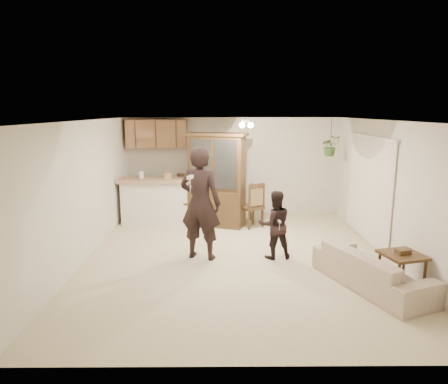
{
  "coord_description": "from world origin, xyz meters",
  "views": [
    {
      "loc": [
        -0.29,
        -7.03,
        2.67
      ],
      "look_at": [
        -0.23,
        0.4,
        1.15
      ],
      "focal_mm": 32.0,
      "sensor_mm": 36.0,
      "label": 1
    }
  ],
  "objects_px": {
    "chair_hutch_right": "(251,214)",
    "side_table": "(401,272)",
    "sofa": "(372,264)",
    "adult": "(201,210)",
    "chair_bar": "(185,209)",
    "child": "(275,222)",
    "chair_hutch_left": "(252,212)",
    "china_hutch": "(217,181)"
  },
  "relations": [
    {
      "from": "chair_hutch_right",
      "to": "side_table",
      "type": "bearing_deg",
      "value": 88.73
    },
    {
      "from": "sofa",
      "to": "adult",
      "type": "relative_size",
      "value": 1.04
    },
    {
      "from": "chair_bar",
      "to": "chair_hutch_right",
      "type": "relative_size",
      "value": 1.11
    },
    {
      "from": "sofa",
      "to": "child",
      "type": "xyz_separation_m",
      "value": [
        -1.33,
        1.25,
        0.31
      ]
    },
    {
      "from": "child",
      "to": "chair_bar",
      "type": "bearing_deg",
      "value": -60.03
    },
    {
      "from": "chair_bar",
      "to": "sofa",
      "type": "bearing_deg",
      "value": -37.62
    },
    {
      "from": "adult",
      "to": "chair_hutch_right",
      "type": "relative_size",
      "value": 1.71
    },
    {
      "from": "side_table",
      "to": "chair_hutch_left",
      "type": "relative_size",
      "value": 0.74
    },
    {
      "from": "side_table",
      "to": "adult",
      "type": "bearing_deg",
      "value": 154.46
    },
    {
      "from": "sofa",
      "to": "chair_bar",
      "type": "xyz_separation_m",
      "value": [
        -3.19,
        3.63,
        -0.04
      ]
    },
    {
      "from": "chair_hutch_left",
      "to": "side_table",
      "type": "bearing_deg",
      "value": -21.18
    },
    {
      "from": "chair_hutch_right",
      "to": "chair_bar",
      "type": "bearing_deg",
      "value": -43.76
    },
    {
      "from": "chair_hutch_right",
      "to": "sofa",
      "type": "bearing_deg",
      "value": 85.36
    },
    {
      "from": "china_hutch",
      "to": "chair_bar",
      "type": "distance_m",
      "value": 1.11
    },
    {
      "from": "china_hutch",
      "to": "chair_bar",
      "type": "xyz_separation_m",
      "value": [
        -0.78,
        0.24,
        -0.75
      ]
    },
    {
      "from": "chair_hutch_left",
      "to": "chair_hutch_right",
      "type": "distance_m",
      "value": 0.38
    },
    {
      "from": "chair_bar",
      "to": "chair_hutch_left",
      "type": "xyz_separation_m",
      "value": [
        1.64,
        0.01,
        -0.07
      ]
    },
    {
      "from": "china_hutch",
      "to": "chair_bar",
      "type": "height_order",
      "value": "china_hutch"
    },
    {
      "from": "sofa",
      "to": "side_table",
      "type": "xyz_separation_m",
      "value": [
        0.36,
        -0.2,
        -0.05
      ]
    },
    {
      "from": "side_table",
      "to": "chair_hutch_left",
      "type": "xyz_separation_m",
      "value": [
        -1.92,
        3.84,
        -0.06
      ]
    },
    {
      "from": "china_hutch",
      "to": "chair_hutch_left",
      "type": "relative_size",
      "value": 2.38
    },
    {
      "from": "side_table",
      "to": "chair_hutch_right",
      "type": "distance_m",
      "value": 3.99
    },
    {
      "from": "adult",
      "to": "china_hutch",
      "type": "bearing_deg",
      "value": -80.11
    },
    {
      "from": "side_table",
      "to": "chair_bar",
      "type": "xyz_separation_m",
      "value": [
        -3.56,
        3.83,
        0.01
      ]
    },
    {
      "from": "chair_hutch_left",
      "to": "chair_bar",
      "type": "bearing_deg",
      "value": -137.25
    },
    {
      "from": "chair_hutch_left",
      "to": "sofa",
      "type": "bearing_deg",
      "value": -24.55
    },
    {
      "from": "chair_hutch_left",
      "to": "chair_hutch_right",
      "type": "xyz_separation_m",
      "value": [
        -0.05,
        -0.38,
        0.04
      ]
    },
    {
      "from": "sofa",
      "to": "child",
      "type": "relative_size",
      "value": 1.39
    },
    {
      "from": "adult",
      "to": "side_table",
      "type": "relative_size",
      "value": 2.66
    },
    {
      "from": "sofa",
      "to": "chair_hutch_left",
      "type": "bearing_deg",
      "value": 0.58
    },
    {
      "from": "adult",
      "to": "chair_hutch_left",
      "type": "bearing_deg",
      "value": -98.15
    },
    {
      "from": "adult",
      "to": "chair_hutch_left",
      "type": "distance_m",
      "value": 2.72
    },
    {
      "from": "side_table",
      "to": "chair_bar",
      "type": "height_order",
      "value": "chair_bar"
    },
    {
      "from": "china_hutch",
      "to": "chair_bar",
      "type": "bearing_deg",
      "value": -178.39
    },
    {
      "from": "adult",
      "to": "side_table",
      "type": "height_order",
      "value": "adult"
    },
    {
      "from": "adult",
      "to": "chair_bar",
      "type": "relative_size",
      "value": 1.55
    },
    {
      "from": "side_table",
      "to": "china_hutch",
      "type": "bearing_deg",
      "value": 127.67
    },
    {
      "from": "chair_hutch_left",
      "to": "chair_hutch_right",
      "type": "bearing_deg",
      "value": -55.31
    },
    {
      "from": "child",
      "to": "chair_hutch_left",
      "type": "xyz_separation_m",
      "value": [
        -0.22,
        2.39,
        -0.42
      ]
    },
    {
      "from": "adult",
      "to": "china_hutch",
      "type": "height_order",
      "value": "china_hutch"
    },
    {
      "from": "child",
      "to": "chair_hutch_right",
      "type": "xyz_separation_m",
      "value": [
        -0.27,
        2.02,
        -0.38
      ]
    },
    {
      "from": "child",
      "to": "chair_hutch_right",
      "type": "distance_m",
      "value": 2.07
    }
  ]
}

